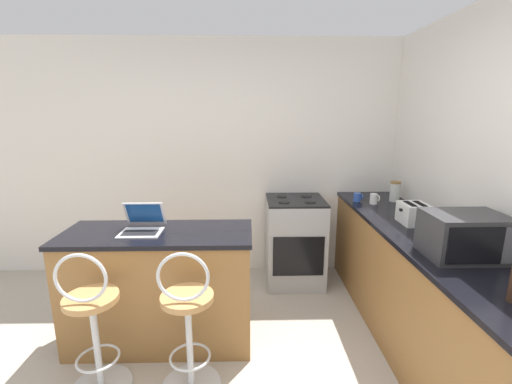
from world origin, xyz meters
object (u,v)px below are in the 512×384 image
at_px(laptop, 143,224).
at_px(bar_stool_near, 93,327).
at_px(bar_stool_far, 188,325).
at_px(mug_blue, 357,197).
at_px(stove_range, 295,241).
at_px(storage_jar, 395,191).
at_px(microwave, 464,236).
at_px(toaster, 414,214).
at_px(mug_white, 374,199).

bearing_deg(laptop, bar_stool_near, -109.11).
xyz_separation_m(bar_stool_far, mug_blue, (1.51, 1.40, 0.50)).
bearing_deg(stove_range, storage_jar, -6.12).
height_order(bar_stool_near, laptop, laptop).
distance_m(bar_stool_far, microwave, 1.84).
bearing_deg(toaster, stove_range, 136.04).
distance_m(stove_range, mug_blue, 0.81).
relative_size(toaster, mug_blue, 2.65).
height_order(microwave, mug_blue, microwave).
distance_m(bar_stool_far, mug_blue, 2.12).
xyz_separation_m(bar_stool_near, microwave, (2.35, 0.02, 0.60)).
xyz_separation_m(bar_stool_far, toaster, (1.75, 0.68, 0.54)).
relative_size(bar_stool_near, stove_range, 1.08).
height_order(stove_range, mug_white, mug_white).
bearing_deg(mug_white, microwave, -85.61).
relative_size(toaster, storage_jar, 1.17).
xyz_separation_m(toaster, mug_blue, (-0.24, 0.72, -0.04)).
xyz_separation_m(laptop, mug_blue, (1.93, 0.85, -0.01)).
relative_size(bar_stool_far, mug_white, 9.89).
relative_size(laptop, mug_blue, 3.31).
bearing_deg(mug_blue, bar_stool_near, -146.55).
bearing_deg(bar_stool_near, mug_blue, 33.45).
distance_m(mug_blue, mug_white, 0.17).
height_order(bar_stool_far, mug_blue, mug_blue).
bearing_deg(bar_stool_far, mug_blue, 42.82).
xyz_separation_m(bar_stool_near, mug_white, (2.26, 1.30, 0.51)).
bearing_deg(microwave, storage_jar, 83.82).
relative_size(bar_stool_far, mug_blue, 11.10).
relative_size(bar_stool_far, microwave, 2.20).
height_order(mug_blue, storage_jar, storage_jar).
bearing_deg(stove_range, bar_stool_near, -134.97).
height_order(bar_stool_near, storage_jar, storage_jar).
relative_size(toaster, stove_range, 0.26).
bearing_deg(stove_range, mug_white, -15.29).
height_order(bar_stool_near, stove_range, bar_stool_near).
distance_m(stove_range, storage_jar, 1.16).
bearing_deg(bar_stool_near, storage_jar, 29.18).
distance_m(laptop, mug_white, 2.20).
distance_m(bar_stool_near, laptop, 0.77).
relative_size(bar_stool_far, toaster, 4.19).
bearing_deg(bar_stool_far, laptop, 127.21).
bearing_deg(stove_range, microwave, -60.24).
relative_size(toaster, mug_white, 2.36).
distance_m(bar_stool_far, mug_white, 2.16).
xyz_separation_m(bar_stool_near, toaster, (2.36, 0.68, 0.54)).
distance_m(laptop, microwave, 2.23).
relative_size(stove_range, mug_white, 9.14).
xyz_separation_m(bar_stool_near, stove_range, (1.50, 1.51, -0.01)).
height_order(stove_range, mug_blue, mug_blue).
bearing_deg(laptop, toaster, 3.41).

